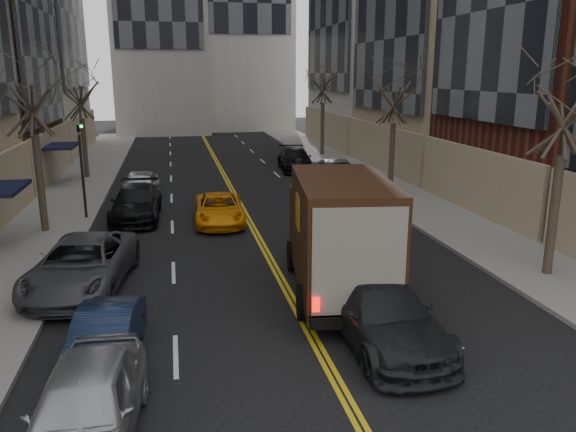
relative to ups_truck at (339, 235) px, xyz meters
name	(u,v)px	position (x,y,z in m)	size (l,w,h in m)	color
sidewalk_left	(68,197)	(-10.50, 15.95, -1.81)	(4.00, 66.00, 0.15)	slate
sidewalk_right	(381,184)	(7.50, 15.95, -1.81)	(4.00, 66.00, 0.15)	slate
tree_lf_mid	(28,75)	(-10.30, 8.95, 4.71)	(3.20, 3.20, 8.91)	#382D23
tree_lf_far	(79,83)	(-10.30, 21.95, 4.14)	(3.20, 3.20, 8.12)	#382D23
tree_rt_near	(570,80)	(7.30, -0.05, 4.57)	(3.20, 3.20, 8.71)	#382D23
tree_rt_mid	(395,82)	(7.30, 13.95, 4.28)	(3.20, 3.20, 8.32)	#382D23
tree_rt_far	(323,72)	(7.30, 28.95, 4.86)	(3.20, 3.20, 9.11)	#382D23
traffic_signal	(81,160)	(-8.89, 10.95, 0.93)	(0.29, 0.26, 4.70)	black
ups_truck	(339,235)	(0.00, 0.00, 0.00)	(3.49, 7.11, 3.74)	black
observer_sedan	(381,312)	(0.16, -3.29, -1.09)	(2.40, 5.56, 1.59)	black
taxi	(219,209)	(-2.87, 9.19, -1.23)	(2.16, 4.69, 1.30)	orange
pedestrian	(342,244)	(0.89, 2.53, -1.09)	(0.58, 0.38, 1.58)	black
parked_lf_a	(86,407)	(-6.60, -6.15, -1.09)	(1.88, 4.66, 1.59)	#A5A7AC
parked_lf_b	(105,337)	(-6.60, -3.00, -1.25)	(1.35, 3.87, 1.28)	#0F1931
parked_lf_c	(82,265)	(-7.80, 2.02, -1.08)	(2.66, 5.77, 1.60)	#46474D
parked_lf_d	(136,203)	(-6.60, 10.70, -1.11)	(2.17, 5.33, 1.55)	black
parked_lf_e	(140,186)	(-6.60, 14.73, -1.10)	(1.86, 4.62, 1.57)	#B9BBC1
parked_rt_a	(345,195)	(3.60, 10.82, -1.20)	(1.45, 4.15, 1.37)	#474B4E
parked_rt_b	(337,174)	(4.80, 16.20, -1.09)	(2.63, 5.70, 1.58)	#A5A7AC
parked_rt_c	(295,159)	(3.60, 22.51, -1.12)	(2.13, 5.24, 1.52)	black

